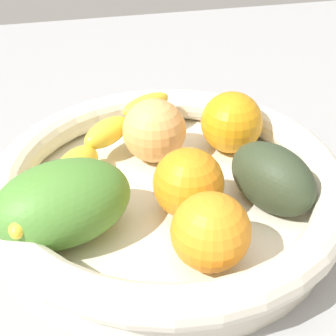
{
  "coord_description": "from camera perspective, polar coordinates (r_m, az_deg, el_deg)",
  "views": [
    {
      "loc": [
        -37.03,
        8.46,
        35.11
      ],
      "look_at": [
        0.0,
        0.0,
        8.3
      ],
      "focal_mm": 53.28,
      "sensor_mm": 36.0,
      "label": 1
    }
  ],
  "objects": [
    {
      "name": "fruit_bowl",
      "position": [
        0.48,
        0.0,
        -2.28
      ],
      "size": [
        33.81,
        33.81,
        5.74
      ],
      "color": "silver",
      "rests_on": "kitchen_counter"
    },
    {
      "name": "orange_front",
      "position": [
        0.44,
        2.35,
        -1.76
      ],
      "size": [
        6.42,
        6.42,
        6.42
      ],
      "primitive_type": "sphere",
      "color": "orange",
      "rests_on": "fruit_bowl"
    },
    {
      "name": "orange_mid_right",
      "position": [
        0.39,
        4.89,
        -7.28
      ],
      "size": [
        6.42,
        6.42,
        6.42
      ],
      "primitive_type": "sphere",
      "color": "orange",
      "rests_on": "fruit_bowl"
    },
    {
      "name": "avocado_dark",
      "position": [
        0.47,
        11.86,
        -1.17
      ],
      "size": [
        10.6,
        8.84,
        6.31
      ],
      "primitive_type": "ellipsoid",
      "rotation": [
        0.0,
        0.0,
        0.44
      ],
      "color": "#323E28",
      "rests_on": "fruit_bowl"
    },
    {
      "name": "mango_green",
      "position": [
        0.43,
        -12.0,
        -3.96
      ],
      "size": [
        11.25,
        13.81,
        6.86
      ],
      "primitive_type": "ellipsoid",
      "rotation": [
        0.0,
        0.0,
        1.85
      ],
      "color": "#4F8B34",
      "rests_on": "fruit_bowl"
    },
    {
      "name": "peach_blush",
      "position": [
        0.52,
        -1.92,
        4.24
      ],
      "size": [
        6.65,
        6.65,
        6.65
      ],
      "primitive_type": "sphere",
      "color": "#F3AA5F",
      "rests_on": "fruit_bowl"
    },
    {
      "name": "kitchen_counter",
      "position": [
        0.51,
        0.0,
        -6.29
      ],
      "size": [
        120.0,
        120.0,
        3.0
      ],
      "primitive_type": "cube",
      "color": "#979799",
      "rests_on": "ground"
    },
    {
      "name": "orange_mid_left",
      "position": [
        0.53,
        7.29,
        5.19
      ],
      "size": [
        6.59,
        6.59,
        6.59
      ],
      "primitive_type": "sphere",
      "color": "orange",
      "rests_on": "fruit_bowl"
    },
    {
      "name": "banana_draped_left",
      "position": [
        0.49,
        -9.81,
        1.14
      ],
      "size": [
        21.12,
        17.3,
        5.2
      ],
      "color": "yellow",
      "rests_on": "fruit_bowl"
    }
  ]
}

